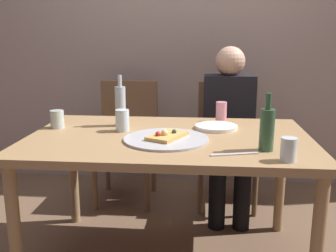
{
  "coord_description": "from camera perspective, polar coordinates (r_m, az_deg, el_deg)",
  "views": [
    {
      "loc": [
        0.17,
        -1.97,
        1.24
      ],
      "look_at": [
        -0.01,
        0.01,
        0.78
      ],
      "focal_mm": 41.5,
      "sensor_mm": 36.0,
      "label": 1
    }
  ],
  "objects": [
    {
      "name": "chair_left",
      "position": [
        2.99,
        -6.04,
        -1.02
      ],
      "size": [
        0.44,
        0.44,
        0.9
      ],
      "rotation": [
        0.0,
        0.0,
        3.14
      ],
      "color": "brown",
      "rests_on": "ground_plane"
    },
    {
      "name": "pizza_tray",
      "position": [
        1.95,
        -0.27,
        -1.93
      ],
      "size": [
        0.43,
        0.43,
        0.01
      ],
      "primitive_type": "cylinder",
      "color": "#ADADB2",
      "rests_on": "dining_table"
    },
    {
      "name": "table_knife",
      "position": [
        1.74,
        9.75,
        -4.09
      ],
      "size": [
        0.22,
        0.08,
        0.01
      ],
      "primitive_type": "cube",
      "rotation": [
        0.0,
        0.0,
        0.27
      ],
      "color": "#B7B7BC",
      "rests_on": "dining_table"
    },
    {
      "name": "chair_right",
      "position": [
        2.94,
        8.67,
        -1.35
      ],
      "size": [
        0.44,
        0.44,
        0.9
      ],
      "rotation": [
        0.0,
        0.0,
        3.14
      ],
      "color": "brown",
      "rests_on": "ground_plane"
    },
    {
      "name": "wine_bottle",
      "position": [
        2.26,
        -7.01,
        3.03
      ],
      "size": [
        0.06,
        0.06,
        0.29
      ],
      "color": "#B2BCC1",
      "rests_on": "dining_table"
    },
    {
      "name": "dining_table",
      "position": [
        2.06,
        0.13,
        -3.43
      ],
      "size": [
        1.47,
        0.94,
        0.73
      ],
      "color": "#99754C",
      "rests_on": "ground_plane"
    },
    {
      "name": "tumbler_near",
      "position": [
        2.29,
        -15.97,
        0.97
      ],
      "size": [
        0.08,
        0.08,
        0.1
      ],
      "primitive_type": "cylinder",
      "color": "#B7C6BC",
      "rests_on": "dining_table"
    },
    {
      "name": "pizza_slice_last",
      "position": [
        1.95,
        -0.23,
        -1.4
      ],
      "size": [
        0.21,
        0.25,
        0.05
      ],
      "color": "tan",
      "rests_on": "pizza_tray"
    },
    {
      "name": "soda_can",
      "position": [
        2.38,
        7.82,
        2.07
      ],
      "size": [
        0.07,
        0.07,
        0.12
      ],
      "primitive_type": "cylinder",
      "color": "pink",
      "rests_on": "dining_table"
    },
    {
      "name": "guest_in_sweater",
      "position": [
        2.76,
        8.93,
        0.44
      ],
      "size": [
        0.36,
        0.56,
        1.17
      ],
      "rotation": [
        0.0,
        0.0,
        3.14
      ],
      "color": "black",
      "rests_on": "ground_plane"
    },
    {
      "name": "beer_bottle",
      "position": [
        1.81,
        14.33,
        -0.37
      ],
      "size": [
        0.07,
        0.07,
        0.26
      ],
      "color": "#2D5133",
      "rests_on": "dining_table"
    },
    {
      "name": "back_wall",
      "position": [
        3.31,
        2.25,
        14.17
      ],
      "size": [
        6.0,
        0.1,
        2.6
      ],
      "primitive_type": "cube",
      "color": "gray",
      "rests_on": "ground_plane"
    },
    {
      "name": "tumbler_far",
      "position": [
        2.14,
        -6.72,
        0.81
      ],
      "size": [
        0.08,
        0.08,
        0.12
      ],
      "primitive_type": "cylinder",
      "color": "silver",
      "rests_on": "dining_table"
    },
    {
      "name": "wine_glass",
      "position": [
        1.69,
        17.29,
        -3.31
      ],
      "size": [
        0.07,
        0.07,
        0.1
      ],
      "primitive_type": "cylinder",
      "color": "silver",
      "rests_on": "dining_table"
    },
    {
      "name": "plate_stack",
      "position": [
        2.21,
        7.12,
        -0.13
      ],
      "size": [
        0.24,
        0.24,
        0.02
      ],
      "primitive_type": "cylinder",
      "color": "white",
      "rests_on": "dining_table"
    }
  ]
}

